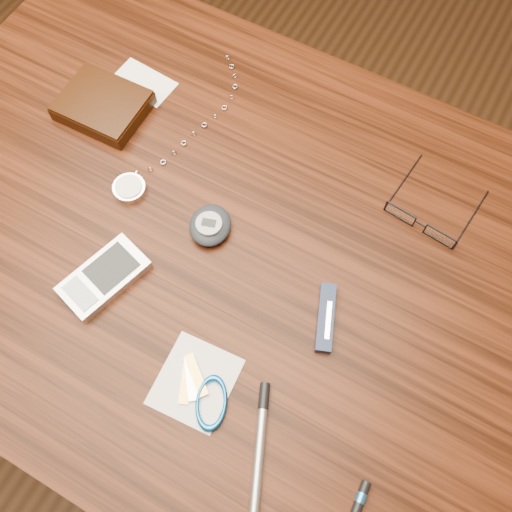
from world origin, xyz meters
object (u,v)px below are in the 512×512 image
object	(u,v)px
pocket_watch	(134,184)
silver_pen	(261,436)
desk	(229,271)
wallet_and_card	(104,105)
pda_phone	(104,277)
notepad_keys	(203,393)
pocket_knife	(326,318)
pedometer	(210,225)
eyeglasses	(422,222)

from	to	relation	value
pocket_watch	silver_pen	world-z (taller)	same
desk	wallet_and_card	bearing A→B (deg)	159.36
pda_phone	notepad_keys	size ratio (longest dim) A/B	1.09
pocket_watch	pocket_knife	size ratio (longest dim) A/B	3.33
pedometer	wallet_and_card	bearing A→B (deg)	158.50
desk	notepad_keys	xyz separation A→B (m)	(0.08, -0.18, 0.11)
pda_phone	pocket_knife	size ratio (longest dim) A/B	1.38
pocket_watch	eyeglasses	bearing A→B (deg)	20.15
pda_phone	pedometer	distance (m)	0.15
pocket_watch	notepad_keys	xyz separation A→B (m)	(0.23, -0.19, -0.00)
wallet_and_card	pocket_watch	bearing A→B (deg)	-38.37
wallet_and_card	eyeglasses	distance (m)	0.47
eyeglasses	pocket_knife	size ratio (longest dim) A/B	1.33
pocket_watch	pocket_knife	xyz separation A→B (m)	(0.31, -0.04, -0.00)
pocket_watch	notepad_keys	distance (m)	0.30
eyeglasses	silver_pen	distance (m)	0.34
pda_phone	notepad_keys	world-z (taller)	pda_phone
pedometer	notepad_keys	xyz separation A→B (m)	(0.10, -0.19, -0.01)
notepad_keys	silver_pen	xyz separation A→B (m)	(0.08, -0.01, 0.00)
pedometer	eyeglasses	bearing A→B (deg)	30.21
desk	pda_phone	bearing A→B (deg)	-131.13
pedometer	pocket_knife	world-z (taller)	pedometer
desk	silver_pen	xyz separation A→B (m)	(0.16, -0.19, 0.11)
silver_pen	pda_phone	bearing A→B (deg)	164.90
desk	eyeglasses	distance (m)	0.28
desk	pocket_knife	bearing A→B (deg)	-11.23
pda_phone	notepad_keys	distance (m)	0.19
pocket_watch	pedometer	bearing A→B (deg)	-2.65
pocket_watch	silver_pen	bearing A→B (deg)	-33.36
desk	silver_pen	distance (m)	0.27
eyeglasses	pda_phone	xyz separation A→B (m)	(-0.32, -0.26, -0.00)
pedometer	pocket_knife	size ratio (longest dim) A/B	0.87
wallet_and_card	eyeglasses	xyz separation A→B (m)	(0.47, 0.05, -0.00)
silver_pen	notepad_keys	bearing A→B (deg)	173.06
eyeglasses	pda_phone	distance (m)	0.41
pda_phone	silver_pen	world-z (taller)	pda_phone
desk	pocket_knife	distance (m)	0.20
notepad_keys	silver_pen	distance (m)	0.08
eyeglasses	notepad_keys	world-z (taller)	eyeglasses
wallet_and_card	pda_phone	xyz separation A→B (m)	(0.15, -0.22, -0.00)
pda_phone	pocket_knife	bearing A→B (deg)	18.40
pocket_watch	pda_phone	size ratio (longest dim) A/B	2.41
wallet_and_card	pocket_watch	world-z (taller)	wallet_and_card
notepad_keys	wallet_and_card	bearing A→B (deg)	140.27
notepad_keys	silver_pen	size ratio (longest dim) A/B	0.83
pocket_knife	pedometer	bearing A→B (deg)	168.59
pda_phone	wallet_and_card	bearing A→B (deg)	125.16
wallet_and_card	pocket_watch	xyz separation A→B (m)	(0.11, -0.09, -0.01)
pedometer	desk	bearing A→B (deg)	-12.50
desk	silver_pen	size ratio (longest dim) A/B	7.56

